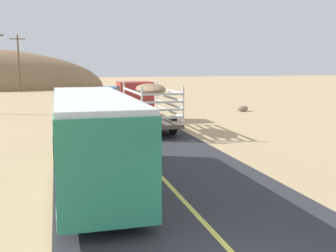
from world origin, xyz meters
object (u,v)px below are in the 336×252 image
(bus, at_px, (92,138))
(car_far, at_px, (109,96))
(power_pole_far, at_px, (19,62))
(boulder_near_shoulder, at_px, (243,108))
(livestock_truck, at_px, (141,99))

(bus, bearing_deg, car_far, 81.81)
(power_pole_far, bearing_deg, bus, -82.90)
(car_far, height_order, boulder_near_shoulder, car_far)
(livestock_truck, distance_m, bus, 15.01)
(bus, xyz_separation_m, car_far, (3.83, 26.62, -0.66))
(livestock_truck, xyz_separation_m, car_far, (-0.75, 12.33, -0.70))
(livestock_truck, relative_size, bus, 0.97)
(bus, bearing_deg, livestock_truck, 72.22)
(livestock_truck, xyz_separation_m, bus, (-4.58, -14.29, -0.04))
(livestock_truck, bearing_deg, car_far, 93.48)
(livestock_truck, bearing_deg, bus, -107.78)
(power_pole_far, xyz_separation_m, boulder_near_shoulder, (21.41, -31.48, -4.24))
(livestock_truck, xyz_separation_m, power_pole_far, (-10.96, 36.93, 2.71))
(livestock_truck, height_order, bus, bus)
(livestock_truck, xyz_separation_m, boulder_near_shoulder, (10.45, 5.46, -1.53))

